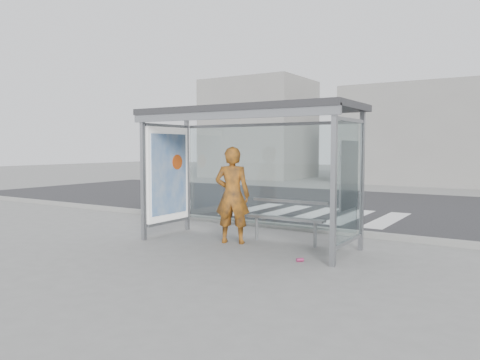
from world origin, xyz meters
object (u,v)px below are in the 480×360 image
Objects in this scene: bus_shelter at (232,141)px; soda_can at (300,260)px; person at (232,195)px; bench at (286,218)px.

bus_shelter is 2.77m from soda_can.
person is (0.05, -0.07, -1.04)m from bus_shelter.
soda_can is (1.76, -0.68, -0.91)m from person.
bus_shelter is at bearing -73.60° from person.
soda_can is at bearing -54.27° from bench.
bench is at bearing -170.49° from person.
person is at bearing -53.63° from bus_shelter.
bench is (0.95, 0.44, -1.48)m from bus_shelter.
person is at bearing 158.80° from soda_can.
soda_can is (1.81, -0.75, -1.95)m from bus_shelter.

